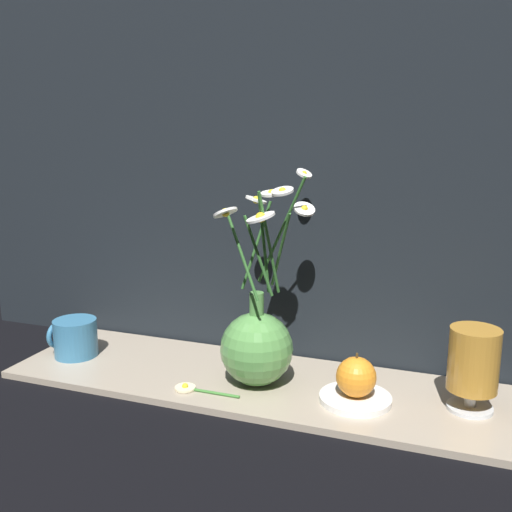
% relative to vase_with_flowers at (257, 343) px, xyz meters
% --- Properties ---
extents(ground_plane, '(6.00, 6.00, 0.00)m').
position_rel_vase_with_flowers_xyz_m(ground_plane, '(-0.01, 0.01, -0.09)').
color(ground_plane, black).
extents(shelf, '(0.90, 0.26, 0.01)m').
position_rel_vase_with_flowers_xyz_m(shelf, '(-0.01, 0.01, -0.08)').
color(shelf, tan).
rests_on(shelf, ground_plane).
extents(backdrop_wall, '(1.40, 0.02, 1.10)m').
position_rel_vase_with_flowers_xyz_m(backdrop_wall, '(-0.01, 0.16, 0.46)').
color(backdrop_wall, black).
rests_on(backdrop_wall, ground_plane).
extents(vase_with_flowers, '(0.16, 0.21, 0.37)m').
position_rel_vase_with_flowers_xyz_m(vase_with_flowers, '(0.00, 0.00, 0.00)').
color(vase_with_flowers, '#59994C').
rests_on(vase_with_flowers, shelf).
extents(yellow_mug, '(0.09, 0.08, 0.07)m').
position_rel_vase_with_flowers_xyz_m(yellow_mug, '(-0.38, -0.00, -0.04)').
color(yellow_mug, teal).
rests_on(yellow_mug, shelf).
extents(tea_glass, '(0.08, 0.08, 0.13)m').
position_rel_vase_with_flowers_xyz_m(tea_glass, '(0.35, 0.02, 0.01)').
color(tea_glass, silver).
rests_on(tea_glass, shelf).
extents(saucer_plate, '(0.12, 0.12, 0.01)m').
position_rel_vase_with_flowers_xyz_m(saucer_plate, '(0.17, -0.01, -0.07)').
color(saucer_plate, white).
rests_on(saucer_plate, shelf).
extents(orange_fruit, '(0.07, 0.07, 0.07)m').
position_rel_vase_with_flowers_xyz_m(orange_fruit, '(0.17, -0.01, -0.03)').
color(orange_fruit, orange).
rests_on(orange_fruit, saucer_plate).
extents(loose_daisy, '(0.12, 0.04, 0.01)m').
position_rel_vase_with_flowers_xyz_m(loose_daisy, '(-0.09, -0.07, -0.07)').
color(loose_daisy, '#3D7A33').
rests_on(loose_daisy, shelf).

